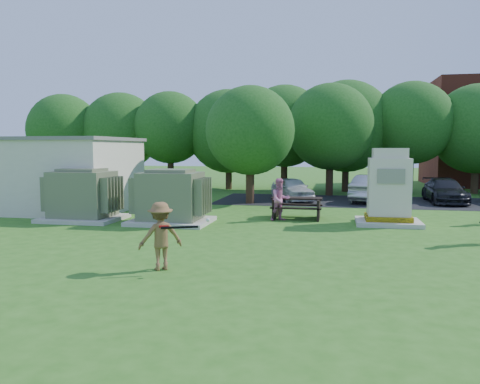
% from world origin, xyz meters
% --- Properties ---
extents(ground, '(120.00, 120.00, 0.00)m').
position_xyz_m(ground, '(0.00, 0.00, 0.00)').
color(ground, '#2D6619').
rests_on(ground, ground).
extents(service_building, '(10.00, 5.00, 3.20)m').
position_xyz_m(service_building, '(-11.00, 7.00, 1.60)').
color(service_building, beige).
rests_on(service_building, ground).
extents(service_building_roof, '(10.20, 5.20, 0.15)m').
position_xyz_m(service_building_roof, '(-11.00, 7.00, 3.27)').
color(service_building_roof, slate).
rests_on(service_building_roof, service_building).
extents(parking_strip, '(20.00, 6.00, 0.01)m').
position_xyz_m(parking_strip, '(7.00, 13.50, 0.01)').
color(parking_strip, '#232326').
rests_on(parking_strip, ground).
extents(transformer_left, '(3.00, 2.40, 2.07)m').
position_xyz_m(transformer_left, '(-6.50, 4.50, 0.97)').
color(transformer_left, beige).
rests_on(transformer_left, ground).
extents(transformer_right, '(3.00, 2.40, 2.07)m').
position_xyz_m(transformer_right, '(-2.80, 4.50, 0.97)').
color(transformer_right, beige).
rests_on(transformer_right, ground).
extents(generator_cabinet, '(2.36, 1.93, 2.88)m').
position_xyz_m(generator_cabinet, '(5.33, 5.87, 1.26)').
color(generator_cabinet, beige).
rests_on(generator_cabinet, ground).
extents(picnic_table, '(2.03, 1.52, 0.87)m').
position_xyz_m(picnic_table, '(1.83, 6.65, 0.54)').
color(picnic_table, black).
rests_on(picnic_table, ground).
extents(batter, '(1.20, 1.09, 1.61)m').
position_xyz_m(batter, '(-0.66, -2.11, 0.81)').
color(batter, brown).
rests_on(batter, ground).
extents(person_at_picnic, '(1.03, 0.98, 1.68)m').
position_xyz_m(person_at_picnic, '(1.23, 5.97, 0.84)').
color(person_at_picnic, pink).
rests_on(person_at_picnic, ground).
extents(car_white, '(2.96, 4.05, 1.28)m').
position_xyz_m(car_white, '(1.03, 13.23, 0.64)').
color(car_white, silver).
rests_on(car_white, ground).
extents(car_silver_a, '(2.86, 4.67, 1.45)m').
position_xyz_m(car_silver_a, '(5.39, 13.57, 0.73)').
color(car_silver_a, '#A9A8AD').
rests_on(car_silver_a, ground).
extents(car_dark, '(1.80, 4.34, 1.25)m').
position_xyz_m(car_dark, '(9.02, 13.83, 0.63)').
color(car_dark, black).
rests_on(car_dark, ground).
extents(batting_equipment, '(1.20, 0.40, 0.25)m').
position_xyz_m(batting_equipment, '(-0.11, -2.24, 1.09)').
color(batting_equipment, black).
rests_on(batting_equipment, ground).
extents(tree_row, '(41.30, 13.30, 7.30)m').
position_xyz_m(tree_row, '(1.75, 18.50, 4.15)').
color(tree_row, '#47301E').
rests_on(tree_row, ground).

